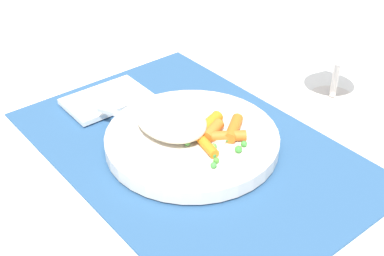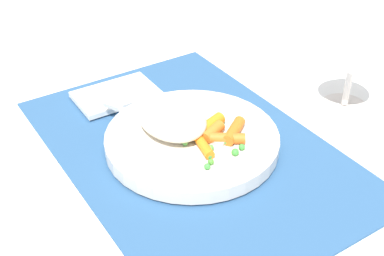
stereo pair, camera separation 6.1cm
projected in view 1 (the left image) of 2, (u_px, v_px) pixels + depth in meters
The scene contains 9 objects.
ground_plane at pixel (192, 150), 0.71m from camera, with size 2.40×2.40×0.00m, color white.
placemat at pixel (192, 148), 0.71m from camera, with size 0.48×0.32×0.01m, color #2D5684.
plate at pixel (192, 140), 0.70m from camera, with size 0.23×0.23×0.02m, color silver.
rice_mound at pixel (171, 120), 0.69m from camera, with size 0.11×0.08×0.03m, color beige.
carrot_portion at pixel (218, 131), 0.69m from camera, with size 0.07×0.09×0.02m.
pea_scatter at pixel (208, 141), 0.68m from camera, with size 0.09×0.08×0.01m.
fork at pixel (173, 128), 0.70m from camera, with size 0.18×0.10×0.01m.
wine_glass at pixel (344, 30), 0.76m from camera, with size 0.08×0.08×0.16m.
napkin at pixel (107, 99), 0.80m from camera, with size 0.08×0.12×0.01m, color white.
Camera 1 is at (0.44, -0.36, 0.43)m, focal length 49.23 mm.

